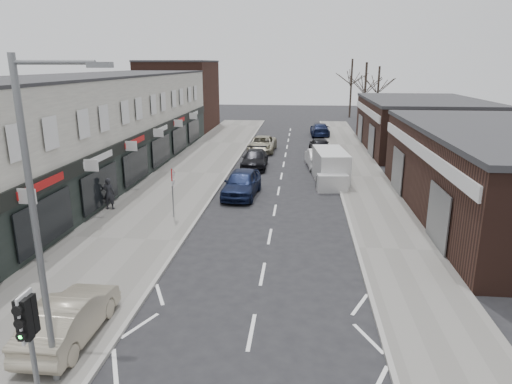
% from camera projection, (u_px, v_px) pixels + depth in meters
% --- Properties ---
extents(ground, '(160.00, 160.00, 0.00)m').
position_uv_depth(ground, '(243.00, 375.00, 11.99)').
color(ground, black).
rests_on(ground, ground).
extents(pavement_left, '(5.50, 64.00, 0.12)m').
position_uv_depth(pavement_left, '(190.00, 173.00, 33.68)').
color(pavement_left, slate).
rests_on(pavement_left, ground).
extents(pavement_right, '(3.50, 64.00, 0.12)m').
position_uv_depth(pavement_right, '(362.00, 177.00, 32.49)').
color(pavement_right, slate).
rests_on(pavement_right, ground).
extents(shop_terrace_left, '(8.00, 41.00, 7.10)m').
position_uv_depth(shop_terrace_left, '(82.00, 129.00, 30.98)').
color(shop_terrace_left, silver).
rests_on(shop_terrace_left, ground).
extents(brick_block_far, '(8.00, 10.00, 8.00)m').
position_uv_depth(brick_block_far, '(179.00, 96.00, 55.27)').
color(brick_block_far, '#40241B').
rests_on(brick_block_far, ground).
extents(right_unit_far, '(10.00, 16.00, 4.50)m').
position_uv_depth(right_unit_far, '(421.00, 126.00, 42.73)').
color(right_unit_far, '#351E18').
rests_on(right_unit_far, ground).
extents(tree_far_a, '(3.60, 3.60, 8.00)m').
position_uv_depth(tree_far_a, '(363.00, 128.00, 57.09)').
color(tree_far_a, '#382D26').
rests_on(tree_far_a, ground).
extents(tree_far_b, '(3.60, 3.60, 7.50)m').
position_uv_depth(tree_far_b, '(376.00, 123.00, 62.59)').
color(tree_far_b, '#382D26').
rests_on(tree_far_b, ground).
extents(tree_far_c, '(3.60, 3.60, 8.50)m').
position_uv_depth(tree_far_c, '(349.00, 117.00, 68.62)').
color(tree_far_c, '#382D26').
rests_on(tree_far_c, ground).
extents(traffic_light, '(0.28, 0.60, 3.10)m').
position_uv_depth(traffic_light, '(28.00, 327.00, 9.83)').
color(traffic_light, slate).
rests_on(traffic_light, pavement_left).
extents(street_lamp, '(2.23, 0.22, 8.00)m').
position_uv_depth(street_lamp, '(41.00, 212.00, 10.40)').
color(street_lamp, slate).
rests_on(street_lamp, pavement_left).
extents(warning_sign, '(0.12, 0.80, 2.70)m').
position_uv_depth(warning_sign, '(173.00, 178.00, 23.37)').
color(warning_sign, slate).
rests_on(warning_sign, pavement_left).
extents(white_van, '(2.44, 5.73, 2.16)m').
position_uv_depth(white_van, '(330.00, 167.00, 31.17)').
color(white_van, silver).
rests_on(white_van, ground).
extents(sedan_on_pavement, '(1.43, 4.08, 1.34)m').
position_uv_depth(sedan_on_pavement, '(70.00, 317.00, 13.24)').
color(sedan_on_pavement, '#9E957F').
rests_on(sedan_on_pavement, pavement_left).
extents(pedestrian, '(0.66, 0.45, 1.77)m').
position_uv_depth(pedestrian, '(109.00, 194.00, 25.01)').
color(pedestrian, black).
rests_on(pedestrian, pavement_left).
extents(parked_car_left_a, '(2.26, 4.92, 1.63)m').
position_uv_depth(parked_car_left_a, '(242.00, 183.00, 27.93)').
color(parked_car_left_a, '#131C3C').
rests_on(parked_car_left_a, ground).
extents(parked_car_left_b, '(2.01, 4.77, 1.37)m').
position_uv_depth(parked_car_left_b, '(255.00, 159.00, 35.52)').
color(parked_car_left_b, black).
rests_on(parked_car_left_b, ground).
extents(parked_car_left_c, '(2.50, 5.12, 1.40)m').
position_uv_depth(parked_car_left_c, '(262.00, 144.00, 41.99)').
color(parked_car_left_c, '#9E987E').
rests_on(parked_car_left_c, ground).
extents(parked_car_right_a, '(2.02, 4.67, 1.50)m').
position_uv_depth(parked_car_right_a, '(318.00, 158.00, 35.70)').
color(parked_car_right_a, silver).
rests_on(parked_car_right_a, ground).
extents(parked_car_right_b, '(1.97, 4.43, 1.48)m').
position_uv_depth(parked_car_right_b, '(320.00, 145.00, 41.11)').
color(parked_car_right_b, black).
rests_on(parked_car_right_b, ground).
extents(parked_car_right_c, '(2.15, 5.02, 1.44)m').
position_uv_depth(parked_car_right_c, '(320.00, 130.00, 51.03)').
color(parked_car_right_c, '#121A3A').
rests_on(parked_car_right_c, ground).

